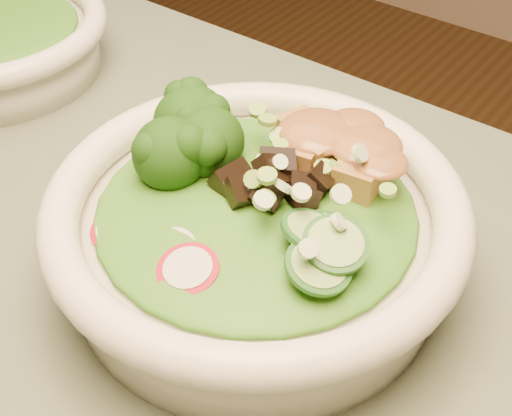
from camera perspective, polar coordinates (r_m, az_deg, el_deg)
The scene contains 10 objects.
dining_table at distance 0.61m, azimuth -15.11°, elevation -14.88°, with size 1.20×0.80×0.75m.
salad_bowl at distance 0.49m, azimuth 0.00°, elevation -1.80°, with size 0.29×0.29×0.08m.
lettuce_bed at distance 0.48m, azimuth 0.00°, elevation 0.09°, with size 0.22×0.22×0.03m, color #306715.
broccoli_florets at distance 0.51m, azimuth -4.78°, elevation 5.46°, with size 0.09×0.08×0.05m, color black, non-canonical shape.
radish_slices at distance 0.45m, azimuth -7.11°, elevation -3.33°, with size 0.12×0.04×0.02m, color maroon, non-canonical shape.
cucumber_slices at distance 0.43m, azimuth 5.46°, elevation -3.59°, with size 0.08×0.08×0.04m, color #8EB162, non-canonical shape.
mushroom_heap at distance 0.48m, azimuth 1.26°, elevation 2.12°, with size 0.08×0.08×0.04m, color black, non-canonical shape.
tofu_cubes at distance 0.50m, azimuth 6.31°, elevation 4.19°, with size 0.10×0.06×0.04m, color #A26836, non-canonical shape.
peanut_sauce at distance 0.50m, azimuth 6.43°, elevation 5.48°, with size 0.08×0.06×0.02m, color brown.
scallion_garnish at distance 0.46m, azimuth 0.00°, elevation 2.52°, with size 0.21×0.21×0.03m, color #73A43A, non-canonical shape.
Camera 1 is at (0.32, -0.16, 1.13)m, focal length 50.00 mm.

